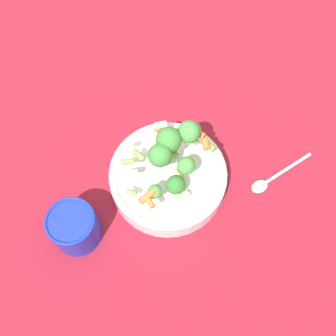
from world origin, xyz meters
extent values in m
plane|color=maroon|center=(0.00, 0.00, 0.00)|extent=(3.00, 3.00, 0.00)
cylinder|color=white|center=(0.00, 0.00, 0.02)|extent=(0.23, 0.23, 0.05)
torus|color=white|center=(0.00, 0.00, 0.05)|extent=(0.23, 0.23, 0.01)
cylinder|color=#8CB766|center=(0.02, 0.04, 0.06)|extent=(0.01, 0.01, 0.01)
sphere|color=#33722D|center=(0.02, 0.04, 0.08)|extent=(0.04, 0.04, 0.04)
cylinder|color=#8CB766|center=(-0.02, 0.03, 0.07)|extent=(0.01, 0.01, 0.01)
sphere|color=#479342|center=(-0.02, 0.03, 0.10)|extent=(0.03, 0.03, 0.03)
cylinder|color=#8CB766|center=(-0.02, -0.02, 0.09)|extent=(0.02, 0.02, 0.02)
sphere|color=#3D8438|center=(-0.02, -0.02, 0.12)|extent=(0.05, 0.05, 0.05)
cylinder|color=#8CB766|center=(0.06, 0.02, 0.07)|extent=(0.01, 0.01, 0.01)
sphere|color=#479342|center=(0.06, 0.02, 0.09)|extent=(0.03, 0.03, 0.03)
cylinder|color=#8CB766|center=(0.01, -0.01, 0.09)|extent=(0.02, 0.02, 0.02)
sphere|color=#3D8438|center=(0.01, -0.01, 0.12)|extent=(0.04, 0.04, 0.04)
cylinder|color=#8CB766|center=(-0.06, -0.01, 0.09)|extent=(0.01, 0.01, 0.02)
sphere|color=#479342|center=(-0.06, -0.01, 0.12)|extent=(0.04, 0.04, 0.04)
cylinder|color=#729E4C|center=(-0.03, -0.02, 0.07)|extent=(0.01, 0.03, 0.01)
cylinder|color=beige|center=(0.06, -0.04, 0.08)|extent=(0.03, 0.02, 0.01)
cylinder|color=beige|center=(0.02, -0.08, 0.08)|extent=(0.02, 0.02, 0.01)
cylinder|color=orange|center=(-0.08, 0.00, 0.10)|extent=(0.02, 0.02, 0.01)
cylinder|color=beige|center=(0.02, 0.06, 0.06)|extent=(0.02, 0.01, 0.01)
cylinder|color=#729E4C|center=(-0.07, -0.01, 0.09)|extent=(0.01, 0.03, 0.01)
cylinder|color=#729E4C|center=(-0.03, -0.02, 0.08)|extent=(0.02, 0.02, 0.01)
cylinder|color=orange|center=(-0.07, 0.02, 0.10)|extent=(0.02, 0.02, 0.01)
cylinder|color=#729E4C|center=(0.08, -0.01, 0.07)|extent=(0.02, 0.02, 0.01)
cylinder|color=orange|center=(0.07, 0.02, 0.10)|extent=(0.03, 0.01, 0.01)
cylinder|color=beige|center=(-0.05, -0.07, 0.09)|extent=(0.03, 0.02, 0.01)
cylinder|color=#729E4C|center=(0.05, -0.05, 0.09)|extent=(0.03, 0.02, 0.01)
cylinder|color=beige|center=(0.00, 0.02, 0.08)|extent=(0.01, 0.02, 0.01)
cylinder|color=#729E4C|center=(0.03, -0.05, 0.09)|extent=(0.01, 0.03, 0.01)
cylinder|color=orange|center=(0.08, 0.03, 0.10)|extent=(0.01, 0.02, 0.01)
cylinder|color=orange|center=(-0.05, -0.07, 0.08)|extent=(0.03, 0.01, 0.01)
cylinder|color=#729E4C|center=(-0.08, 0.03, 0.09)|extent=(0.01, 0.03, 0.01)
cylinder|color=#729E4C|center=(-0.09, -0.01, 0.10)|extent=(0.02, 0.02, 0.01)
cylinder|color=#192DAD|center=(0.20, -0.04, 0.04)|extent=(0.09, 0.09, 0.08)
torus|color=#192DAD|center=(0.20, -0.04, 0.08)|extent=(0.09, 0.09, 0.01)
cylinder|color=silver|center=(-0.20, 0.15, 0.01)|extent=(0.12, 0.03, 0.01)
ellipsoid|color=silver|center=(-0.13, 0.14, 0.01)|extent=(0.04, 0.03, 0.01)
camera|label=1|loc=(0.22, 0.23, 0.73)|focal=42.00mm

